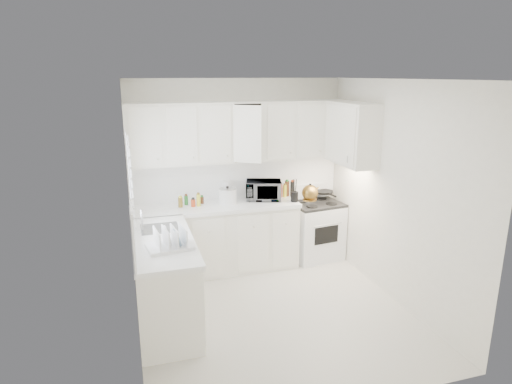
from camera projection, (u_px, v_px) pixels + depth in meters
name	position (u px, v px, depth m)	size (l,w,h in m)	color
floor	(273.00, 311.00, 5.09)	(3.20, 3.20, 0.00)	silver
ceiling	(276.00, 79.00, 4.42)	(3.20, 3.20, 0.00)	white
wall_back	(238.00, 173.00, 6.24)	(3.00, 3.00, 0.00)	white
wall_front	(345.00, 262.00, 3.28)	(3.00, 3.00, 0.00)	white
wall_left	(131.00, 216.00, 4.34)	(3.20, 3.20, 0.00)	white
wall_right	(396.00, 193.00, 5.17)	(3.20, 3.20, 0.00)	white
window_blinds	(130.00, 183.00, 4.60)	(0.06, 0.96, 1.06)	white
lower_cabinets_back	(216.00, 239.00, 6.07)	(2.22, 0.60, 0.90)	white
lower_cabinets_left	(164.00, 282.00, 4.83)	(0.60, 1.60, 0.90)	white
countertop_back	(216.00, 207.00, 5.94)	(2.24, 0.64, 0.05)	white
countertop_left	(163.00, 241.00, 4.71)	(0.64, 1.62, 0.05)	white
backsplash_back	(238.00, 178.00, 6.25)	(2.98, 0.02, 0.55)	white
backsplash_left	(132.00, 217.00, 4.55)	(0.02, 1.60, 0.55)	white
upper_cabinets_back	(241.00, 161.00, 6.03)	(3.00, 0.33, 0.80)	white
upper_cabinets_right	(350.00, 164.00, 5.83)	(0.33, 0.90, 0.80)	white
sink	(159.00, 218.00, 4.99)	(0.42, 0.38, 0.30)	gray
stove	(316.00, 223.00, 6.47)	(0.70, 0.58, 1.08)	white
tea_kettle	(310.00, 192.00, 6.13)	(0.28, 0.24, 0.26)	olive
frying_pan	(323.00, 191.00, 6.56)	(0.28, 0.48, 0.04)	black
microwave	(264.00, 188.00, 6.15)	(0.48, 0.27, 0.33)	gray
rice_cooker	(228.00, 195.00, 5.96)	(0.24, 0.24, 0.24)	white
paper_towel	(226.00, 190.00, 6.14)	(0.12, 0.12, 0.27)	white
utensil_crock	(295.00, 190.00, 6.04)	(0.11, 0.11, 0.33)	black
dish_rack	(169.00, 237.00, 4.43)	(0.44, 0.33, 0.24)	white
spice_left_0	(180.00, 200.00, 5.91)	(0.06, 0.06, 0.13)	brown
spice_left_1	(186.00, 202.00, 5.85)	(0.06, 0.06, 0.13)	#2A7F31
spice_left_2	(191.00, 199.00, 5.95)	(0.06, 0.06, 0.13)	#C7411A
spice_left_3	(198.00, 201.00, 5.89)	(0.06, 0.06, 0.13)	yellow
spice_left_4	(202.00, 199.00, 5.99)	(0.06, 0.06, 0.13)	brown
sauce_right_0	(279.00, 190.00, 6.33)	(0.06, 0.06, 0.19)	#C7411A
sauce_right_1	(285.00, 190.00, 6.29)	(0.06, 0.06, 0.19)	yellow
sauce_right_2	(287.00, 189.00, 6.36)	(0.06, 0.06, 0.19)	brown
sauce_right_3	(292.00, 190.00, 6.32)	(0.06, 0.06, 0.19)	black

